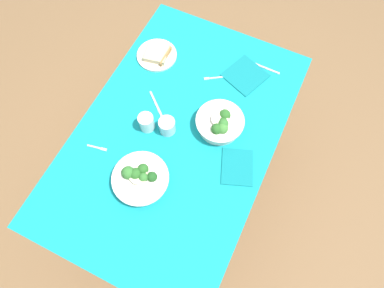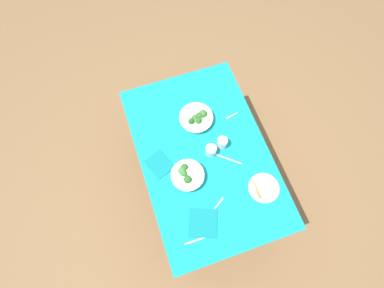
# 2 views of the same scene
# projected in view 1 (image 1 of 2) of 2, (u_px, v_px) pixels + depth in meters

# --- Properties ---
(ground_plane) EXTENTS (6.00, 6.00, 0.00)m
(ground_plane) POSITION_uv_depth(u_px,v_px,m) (181.00, 181.00, 2.22)
(ground_plane) COLOR brown
(dining_table) EXTENTS (1.38, 0.89, 0.74)m
(dining_table) POSITION_uv_depth(u_px,v_px,m) (178.00, 144.00, 1.65)
(dining_table) COLOR teal
(dining_table) RESTS_ON ground_plane
(broccoli_bowl_far) EXTENTS (0.25, 0.25, 0.09)m
(broccoli_bowl_far) POSITION_uv_depth(u_px,v_px,m) (140.00, 178.00, 1.42)
(broccoli_bowl_far) COLOR silver
(broccoli_bowl_far) RESTS_ON dining_table
(broccoli_bowl_near) EXTENTS (0.22, 0.22, 0.10)m
(broccoli_bowl_near) POSITION_uv_depth(u_px,v_px,m) (220.00, 123.00, 1.52)
(broccoli_bowl_near) COLOR silver
(broccoli_bowl_near) RESTS_ON dining_table
(bread_side_plate) EXTENTS (0.21, 0.21, 0.04)m
(bread_side_plate) POSITION_uv_depth(u_px,v_px,m) (157.00, 54.00, 1.71)
(bread_side_plate) COLOR silver
(bread_side_plate) RESTS_ON dining_table
(water_glass_center) EXTENTS (0.07, 0.07, 0.09)m
(water_glass_center) POSITION_uv_depth(u_px,v_px,m) (147.00, 122.00, 1.52)
(water_glass_center) COLOR silver
(water_glass_center) RESTS_ON dining_table
(water_glass_side) EXTENTS (0.08, 0.08, 0.08)m
(water_glass_side) POSITION_uv_depth(u_px,v_px,m) (167.00, 126.00, 1.52)
(water_glass_side) COLOR silver
(water_glass_side) RESTS_ON dining_table
(fork_by_far_bowl) EXTENTS (0.03, 0.10, 0.00)m
(fork_by_far_bowl) POSITION_uv_depth(u_px,v_px,m) (98.00, 148.00, 1.51)
(fork_by_far_bowl) COLOR #B7B7BC
(fork_by_far_bowl) RESTS_ON dining_table
(fork_by_near_bowl) EXTENTS (0.06, 0.09, 0.00)m
(fork_by_near_bowl) POSITION_uv_depth(u_px,v_px,m) (213.00, 78.00, 1.66)
(fork_by_near_bowl) COLOR #B7B7BC
(fork_by_near_bowl) RESTS_ON dining_table
(table_knife_left) EXTENTS (0.13, 0.15, 0.00)m
(table_knife_left) POSITION_uv_depth(u_px,v_px,m) (158.00, 107.00, 1.60)
(table_knife_left) COLOR #B7B7BC
(table_knife_left) RESTS_ON dining_table
(table_knife_right) EXTENTS (0.01, 0.19, 0.00)m
(table_knife_right) POSITION_uv_depth(u_px,v_px,m) (263.00, 67.00, 1.69)
(table_knife_right) COLOR #B7B7BC
(table_knife_right) RESTS_ON dining_table
(napkin_folded_upper) EXTENTS (0.21, 0.19, 0.01)m
(napkin_folded_upper) POSITION_uv_depth(u_px,v_px,m) (237.00, 167.00, 1.47)
(napkin_folded_upper) COLOR #0F777D
(napkin_folded_upper) RESTS_ON dining_table
(napkin_folded_lower) EXTENTS (0.24, 0.23, 0.01)m
(napkin_folded_lower) POSITION_uv_depth(u_px,v_px,m) (245.00, 75.00, 1.67)
(napkin_folded_lower) COLOR #0F777D
(napkin_folded_lower) RESTS_ON dining_table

